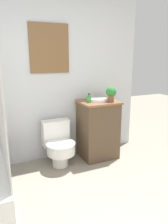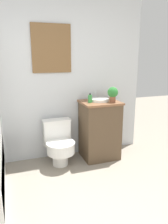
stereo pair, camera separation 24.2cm
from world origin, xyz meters
The scene contains 6 objects.
wall_back centered at (0.01, 2.16, 1.26)m, with size 3.32×0.07×2.50m.
toilet centered at (0.23, 1.88, 0.32)m, with size 0.41×0.53×0.64m.
vanity centered at (0.87, 1.88, 0.45)m, with size 0.57×0.49×0.89m.
sink centered at (0.87, 1.90, 0.91)m, with size 0.28×0.32×0.13m.
soap_bottle centered at (0.70, 1.85, 0.95)m, with size 0.06×0.06×0.14m.
potted_plant centered at (1.02, 1.77, 1.02)m, with size 0.15×0.15×0.22m.
Camera 2 is at (-0.42, -1.04, 1.55)m, focal length 35.00 mm.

